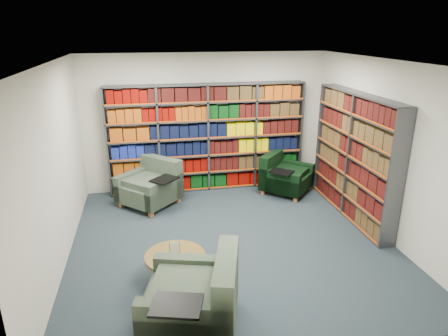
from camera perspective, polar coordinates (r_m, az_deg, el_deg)
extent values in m
cube|color=black|center=(6.53, 1.05, -10.51)|extent=(5.00, 5.00, 0.01)
cube|color=white|center=(5.67, 1.22, 14.91)|extent=(5.00, 5.00, 0.01)
cube|color=beige|center=(8.33, -2.58, 6.55)|extent=(5.00, 0.01, 2.80)
cube|color=beige|center=(3.74, 9.48, -10.48)|extent=(5.00, 0.01, 2.80)
cube|color=beige|center=(5.97, -23.09, -0.27)|extent=(0.01, 5.00, 2.80)
cube|color=beige|center=(6.91, 21.88, 2.46)|extent=(0.01, 5.00, 2.80)
cube|color=#47494F|center=(8.24, -2.37, 4.27)|extent=(4.00, 0.28, 2.20)
cube|color=silver|center=(8.37, -2.51, 4.50)|extent=(4.00, 0.02, 2.20)
cube|color=#D84C0A|center=(8.12, -2.23, 4.04)|extent=(4.00, 0.01, 2.20)
cube|color=#340B09|center=(8.53, -2.28, -1.72)|extent=(3.88, 0.21, 0.29)
cube|color=#933D0A|center=(8.41, -2.32, 0.61)|extent=(3.88, 0.21, 0.29)
cube|color=navy|center=(8.29, -2.35, 3.01)|extent=(3.88, 0.21, 0.29)
cube|color=#933D0A|center=(8.20, -2.39, 5.47)|extent=(3.88, 0.21, 0.29)
cube|color=#933D0A|center=(8.12, -2.42, 7.98)|extent=(3.88, 0.21, 0.29)
cube|color=#680500|center=(8.05, -2.46, 10.54)|extent=(3.88, 0.21, 0.29)
cube|color=#47494F|center=(7.40, 18.07, 1.54)|extent=(0.28, 2.50, 2.20)
cube|color=silver|center=(7.47, 18.94, 1.59)|extent=(0.02, 2.50, 2.20)
cube|color=#D84C0A|center=(7.34, 17.18, 1.49)|extent=(0.02, 2.50, 2.20)
cube|color=#340B09|center=(7.72, 17.36, -4.98)|extent=(0.21, 2.38, 0.29)
cube|color=#340B09|center=(7.58, 17.63, -2.46)|extent=(0.21, 2.38, 0.29)
cube|color=#402D15|center=(7.46, 17.92, 0.16)|extent=(0.21, 2.38, 0.29)
cube|color=#402D15|center=(7.35, 18.21, 2.86)|extent=(0.21, 2.38, 0.29)
cube|color=#340B09|center=(7.26, 18.51, 5.63)|extent=(0.21, 2.38, 0.29)
cube|color=#402D15|center=(7.19, 18.82, 8.47)|extent=(0.21, 2.38, 0.29)
cube|color=#092832|center=(7.83, -10.62, -3.28)|extent=(1.34, 1.34, 0.34)
cube|color=#092832|center=(8.00, -8.91, -1.06)|extent=(0.82, 0.81, 0.76)
cube|color=#092832|center=(8.07, -12.72, -2.11)|extent=(0.77, 0.78, 0.50)
cube|color=#092832|center=(7.55, -8.44, -3.36)|extent=(0.77, 0.78, 0.50)
cube|color=black|center=(7.38, -8.51, -1.62)|extent=(0.58, 0.58, 0.03)
cube|color=#9E6131|center=(7.93, -14.50, -5.02)|extent=(0.10, 0.10, 0.11)
cube|color=#9E6131|center=(7.42, -10.37, -6.47)|extent=(0.10, 0.10, 0.11)
cube|color=#9E6131|center=(8.42, -10.64, -3.25)|extent=(0.10, 0.10, 0.11)
cube|color=#9E6131|center=(7.94, -6.54, -4.47)|extent=(0.10, 0.10, 0.11)
cube|color=black|center=(8.39, 8.91, -1.77)|extent=(1.24, 1.24, 0.31)
cube|color=black|center=(8.45, 6.85, -0.12)|extent=(0.74, 0.78, 0.70)
cube|color=black|center=(8.04, 7.92, -2.07)|extent=(0.74, 0.69, 0.47)
cube|color=black|center=(8.68, 9.88, -0.53)|extent=(0.74, 0.69, 0.47)
cube|color=black|center=(7.89, 8.18, -0.54)|extent=(0.54, 0.53, 0.02)
cube|color=#9E6131|center=(8.04, 10.21, -4.40)|extent=(0.10, 0.10, 0.10)
cube|color=#9E6131|center=(8.66, 11.96, -2.73)|extent=(0.10, 0.10, 0.10)
cube|color=#9E6131|center=(8.29, 5.57, -3.41)|extent=(0.10, 0.10, 0.10)
cube|color=#9E6131|center=(8.90, 7.60, -1.85)|extent=(0.10, 0.10, 0.10)
cube|color=#092832|center=(4.77, -4.73, -18.98)|extent=(1.25, 1.25, 0.36)
cube|color=#092832|center=(4.59, 0.29, -17.08)|extent=(0.49, 1.04, 0.81)
cube|color=#092832|center=(5.06, -3.97, -15.18)|extent=(1.02, 0.43, 0.54)
cube|color=#092832|center=(4.39, -5.70, -21.50)|extent=(1.02, 0.43, 0.54)
cube|color=black|center=(4.17, -6.79, -18.88)|extent=(0.58, 0.50, 0.03)
cube|color=#9E6131|center=(5.31, -8.59, -17.83)|extent=(0.10, 0.10, 0.11)
cube|color=#9E6131|center=(5.20, 0.90, -18.46)|extent=(0.10, 0.10, 0.11)
cylinder|color=brown|center=(5.50, -7.02, -12.42)|extent=(0.81, 0.81, 0.05)
cylinder|color=brown|center=(5.60, -6.94, -13.99)|extent=(0.11, 0.11, 0.32)
cube|color=brown|center=(5.68, -6.88, -15.21)|extent=(0.59, 0.07, 0.05)
cube|color=brown|center=(5.68, -6.88, -15.21)|extent=(0.07, 0.59, 0.05)
cube|color=black|center=(5.49, -7.03, -12.18)|extent=(0.09, 0.05, 0.01)
cube|color=white|center=(5.44, -7.07, -11.33)|extent=(0.13, 0.01, 0.18)
cube|color=#145926|center=(5.45, -7.08, -11.30)|extent=(0.14, 0.00, 0.19)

